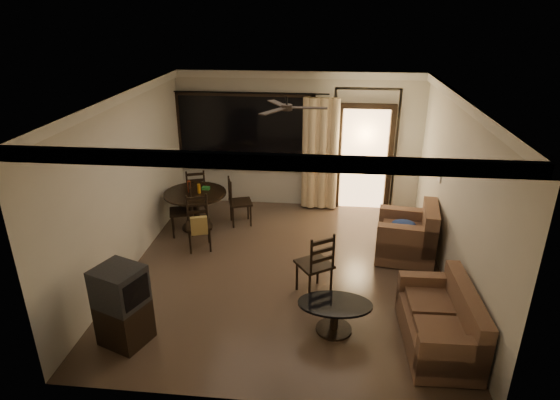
# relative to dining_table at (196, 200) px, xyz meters

# --- Properties ---
(ground) EXTENTS (5.50, 5.50, 0.00)m
(ground) POSITION_rel_dining_table_xyz_m (1.84, -1.38, -0.58)
(ground) COLOR #7F6651
(ground) RESTS_ON ground
(room_shell) EXTENTS (5.50, 6.70, 5.50)m
(room_shell) POSITION_rel_dining_table_xyz_m (2.44, 0.39, 1.25)
(room_shell) COLOR beige
(room_shell) RESTS_ON ground
(dining_table) EXTENTS (1.17, 1.17, 0.95)m
(dining_table) POSITION_rel_dining_table_xyz_m (0.00, 0.00, 0.00)
(dining_table) COLOR black
(dining_table) RESTS_ON ground
(dining_chair_west) EXTENTS (0.53, 0.53, 0.95)m
(dining_chair_west) POSITION_rel_dining_table_xyz_m (-0.20, -0.27, -0.29)
(dining_chair_west) COLOR black
(dining_chair_west) RESTS_ON ground
(dining_chair_east) EXTENTS (0.53, 0.53, 0.95)m
(dining_chair_east) POSITION_rel_dining_table_xyz_m (0.79, 0.26, -0.29)
(dining_chair_east) COLOR black
(dining_chair_east) RESTS_ON ground
(dining_chair_south) EXTENTS (0.53, 0.57, 0.95)m
(dining_chair_south) POSITION_rel_dining_table_xyz_m (0.27, -0.82, -0.27)
(dining_chair_south) COLOR black
(dining_chair_south) RESTS_ON ground
(dining_chair_north) EXTENTS (0.53, 0.53, 0.95)m
(dining_chair_north) POSITION_rel_dining_table_xyz_m (-0.20, 0.74, -0.29)
(dining_chair_north) COLOR black
(dining_chair_north) RESTS_ON ground
(tv_cabinet) EXTENTS (0.69, 0.67, 1.06)m
(tv_cabinet) POSITION_rel_dining_table_xyz_m (-0.03, -3.31, -0.04)
(tv_cabinet) COLOR black
(tv_cabinet) RESTS_ON ground
(sofa) EXTENTS (0.83, 1.51, 0.80)m
(sofa) POSITION_rel_dining_table_xyz_m (3.95, -2.99, -0.26)
(sofa) COLOR #4A2522
(sofa) RESTS_ON ground
(armchair) EXTENTS (1.06, 1.06, 0.94)m
(armchair) POSITION_rel_dining_table_xyz_m (3.86, -0.76, -0.19)
(armchair) COLOR #4A2522
(armchair) RESTS_ON ground
(coffee_table) EXTENTS (0.97, 0.58, 0.43)m
(coffee_table) POSITION_rel_dining_table_xyz_m (2.61, -2.84, -0.29)
(coffee_table) COLOR black
(coffee_table) RESTS_ON ground
(side_chair) EXTENTS (0.63, 0.63, 1.03)m
(side_chair) POSITION_rel_dining_table_xyz_m (2.32, -1.99, -0.27)
(side_chair) COLOR black
(side_chair) RESTS_ON ground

